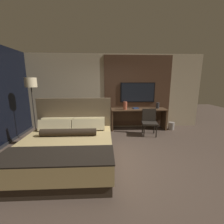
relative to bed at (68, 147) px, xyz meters
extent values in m
plane|color=#4C3D33|center=(0.98, 0.04, -0.36)|extent=(16.00, 16.00, 0.00)
cube|color=#BCAD8E|center=(0.98, 2.64, 1.04)|extent=(7.20, 0.06, 2.80)
cube|color=#4C3323|center=(2.11, 2.59, 1.04)|extent=(2.56, 0.03, 2.70)
cube|color=#33281E|center=(0.00, -0.13, -0.25)|extent=(1.91, 1.98, 0.22)
cube|color=tan|center=(0.00, -0.13, 0.04)|extent=(1.97, 2.04, 0.35)
cube|color=black|center=(0.00, -0.79, 0.23)|extent=(1.99, 0.71, 0.02)
cube|color=brown|center=(0.00, 0.93, 0.32)|extent=(2.01, 0.08, 1.36)
cube|color=beige|center=(-0.42, 0.79, 0.36)|extent=(0.83, 0.23, 0.31)
cube|color=beige|center=(0.42, 0.79, 0.36)|extent=(0.83, 0.23, 0.31)
cube|color=beige|center=(-0.42, 0.58, 0.36)|extent=(0.83, 0.25, 0.32)
cube|color=beige|center=(0.42, 0.58, 0.36)|extent=(0.83, 0.25, 0.32)
cylinder|color=#2D2319|center=(0.00, 0.16, 0.30)|extent=(1.28, 0.17, 0.17)
cube|color=brown|center=(2.11, 2.28, 0.42)|extent=(2.06, 0.57, 0.03)
cube|color=brown|center=(1.11, 2.28, 0.02)|extent=(0.06, 0.51, 0.75)
cube|color=brown|center=(3.11, 2.28, 0.02)|extent=(0.06, 0.51, 0.75)
cube|color=brown|center=(2.11, 2.55, 0.10)|extent=(1.94, 0.02, 0.38)
cube|color=black|center=(2.11, 2.56, 1.02)|extent=(1.33, 0.04, 0.75)
cube|color=black|center=(2.11, 2.54, 1.02)|extent=(1.25, 0.01, 0.69)
cube|color=#28231E|center=(2.34, 1.60, 0.07)|extent=(0.55, 0.53, 0.05)
cube|color=#28231E|center=(2.37, 1.80, 0.31)|extent=(0.47, 0.16, 0.42)
cylinder|color=black|center=(2.12, 1.44, -0.15)|extent=(0.04, 0.04, 0.40)
cylinder|color=black|center=(2.52, 1.39, -0.15)|extent=(0.04, 0.04, 0.40)
cylinder|color=black|center=(2.17, 1.81, -0.15)|extent=(0.04, 0.04, 0.40)
cylinder|color=black|center=(2.56, 1.76, -0.15)|extent=(0.04, 0.04, 0.40)
cylinder|color=#282623|center=(-1.34, 1.44, -0.34)|extent=(0.28, 0.28, 0.03)
cylinder|color=#332D28|center=(-1.34, 1.44, 0.48)|extent=(0.03, 0.03, 1.67)
cylinder|color=beige|center=(-1.34, 1.44, 1.42)|extent=(0.34, 0.34, 0.28)
cylinder|color=#B2563D|center=(1.59, 2.21, 0.57)|extent=(0.14, 0.14, 0.28)
cylinder|color=#333338|center=(2.85, 2.35, 0.54)|extent=(0.12, 0.12, 0.22)
cube|color=navy|center=(2.01, 2.33, 0.45)|extent=(0.26, 0.21, 0.03)
cylinder|color=gray|center=(3.36, 2.16, -0.22)|extent=(0.22, 0.22, 0.28)
camera|label=1|loc=(0.85, -3.17, 1.48)|focal=24.00mm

